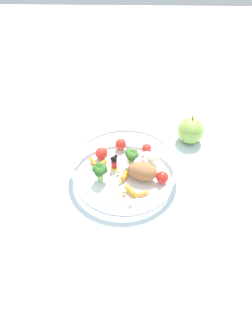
# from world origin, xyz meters

# --- Properties ---
(ground_plane) EXTENTS (2.40, 2.40, 0.00)m
(ground_plane) POSITION_xyz_m (0.00, 0.00, 0.00)
(ground_plane) COLOR silver
(food_container) EXTENTS (0.25, 0.25, 0.06)m
(food_container) POSITION_xyz_m (-0.01, -0.02, 0.03)
(food_container) COLOR white
(food_container) RESTS_ON ground_plane
(loose_apple) EXTENTS (0.07, 0.07, 0.08)m
(loose_apple) POSITION_xyz_m (-0.17, -0.15, 0.03)
(loose_apple) COLOR #8CB74C
(loose_apple) RESTS_ON ground_plane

